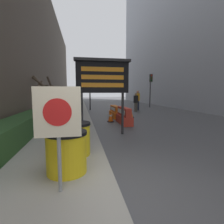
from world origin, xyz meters
name	(u,v)px	position (x,y,z in m)	size (l,w,h in m)	color
ground_plane	(118,194)	(0.00, 0.00, 0.00)	(120.00, 120.00, 0.00)	#474749
sidewalk_left	(12,201)	(-1.64, 0.00, 0.07)	(3.27, 56.00, 0.14)	gray
building_left_facade	(34,34)	(-3.47, 9.80, 5.44)	(0.40, 50.40, 10.87)	brown
hedge_strip	(17,129)	(-2.67, 3.44, 0.48)	(0.90, 7.33, 0.69)	#284C23
bare_tree	(44,95)	(-2.69, 8.29, 1.50)	(1.36, 1.83, 2.53)	#4C3D2D
barrel_drum_foreground	(67,152)	(-0.88, 0.69, 0.55)	(0.79, 0.79, 0.81)	yellow
barrel_drum_middle	(75,139)	(-0.76, 1.64, 0.55)	(0.79, 0.79, 0.81)	yellow
warning_sign	(58,119)	(-0.93, 0.00, 1.29)	(0.69, 0.08, 1.64)	gray
message_board	(102,77)	(0.26, 4.11, 2.26)	(2.15, 0.36, 2.95)	#28282B
jersey_barrier_red_striped	(124,116)	(1.71, 6.39, 0.39)	(0.51, 1.90, 0.89)	red
jersey_barrier_orange_near	(115,112)	(1.71, 8.80, 0.35)	(0.56, 1.96, 0.79)	orange
traffic_cone_near	(111,116)	(1.09, 7.08, 0.31)	(0.36, 0.36, 0.63)	black
traffic_cone_mid	(131,112)	(2.75, 8.63, 0.33)	(0.38, 0.38, 0.68)	black
traffic_light_near_curb	(90,76)	(0.32, 13.98, 3.22)	(0.28, 0.44, 4.48)	#2D2D30
traffic_light_far_side	(151,83)	(7.09, 15.72, 2.66)	(0.28, 0.44, 3.65)	#2D2D30
pedestrian_worker	(138,99)	(4.64, 12.84, 1.09)	(0.51, 0.56, 1.84)	#23283D
pedestrian_passerby	(136,101)	(4.15, 11.84, 0.96)	(0.47, 0.49, 1.63)	#514C42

